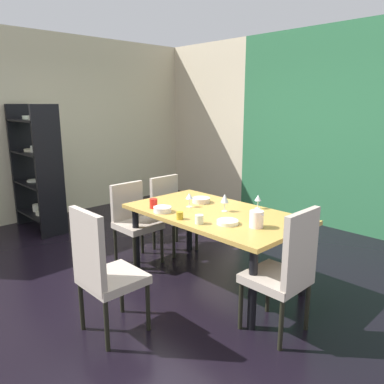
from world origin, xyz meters
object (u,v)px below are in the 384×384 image
object	(u,v)px
chair_head_near	(103,269)
wine_glass_center	(225,199)
chair_left_far	(171,209)
serving_bowl_left	(201,200)
display_shelf	(36,168)
chair_right_near	(286,269)
cup_near_window	(199,219)
wine_glass_near_shelf	(258,198)
cup_right	(180,215)
pitcher_west	(257,219)
chair_left_near	(134,218)
cup_rear	(154,203)
dining_table	(215,219)
wine_glass_north	(189,196)
serving_bowl_corner	(227,222)
serving_bowl_south	(162,209)

from	to	relation	value
chair_head_near	wine_glass_center	world-z (taller)	chair_head_near
chair_left_far	serving_bowl_left	size ratio (longest dim) A/B	4.67
display_shelf	chair_right_near	bearing A→B (deg)	4.64
chair_left_far	cup_near_window	distance (m)	1.36
wine_glass_near_shelf	cup_right	size ratio (longest dim) A/B	2.04
chair_left_far	pitcher_west	world-z (taller)	chair_left_far
chair_left_near	cup_rear	world-z (taller)	chair_left_near
wine_glass_center	cup_right	xyz separation A→B (m)	(-0.12, -0.50, -0.10)
chair_head_near	cup_right	size ratio (longest dim) A/B	14.78
dining_table	wine_glass_north	xyz separation A→B (m)	(-0.31, -0.06, 0.19)
chair_head_near	cup_rear	size ratio (longest dim) A/B	10.51
display_shelf	cup_near_window	size ratio (longest dim) A/B	22.19
serving_bowl_left	serving_bowl_corner	world-z (taller)	serving_bowl_left
cup_right	cup_near_window	bearing A→B (deg)	9.38
serving_bowl_corner	cup_rear	bearing A→B (deg)	-170.06
chair_left_near	dining_table	bearing A→B (deg)	105.74
wine_glass_near_shelf	serving_bowl_left	world-z (taller)	wine_glass_near_shelf
chair_head_near	display_shelf	bearing A→B (deg)	166.58
chair_right_near	serving_bowl_left	size ratio (longest dim) A/B	5.35
chair_head_near	display_shelf	size ratio (longest dim) A/B	0.58
pitcher_west	chair_right_near	bearing A→B (deg)	-23.87
display_shelf	serving_bowl_corner	distance (m)	3.28
serving_bowl_left	display_shelf	bearing A→B (deg)	-163.51
chair_left_far	chair_head_near	size ratio (longest dim) A/B	0.87
display_shelf	wine_glass_near_shelf	size ratio (longest dim) A/B	12.41
wine_glass_near_shelf	cup_near_window	xyz separation A→B (m)	(-0.07, -0.78, -0.07)
chair_right_near	cup_near_window	world-z (taller)	chair_right_near
serving_bowl_corner	chair_head_near	bearing A→B (deg)	-105.67
dining_table	chair_right_near	distance (m)	1.05
chair_left_near	wine_glass_center	world-z (taller)	wine_glass_center
chair_left_near	serving_bowl_corner	bearing A→B (deg)	93.35
serving_bowl_left	cup_right	distance (m)	0.64
chair_left_far	wine_glass_center	size ratio (longest dim) A/B	5.08
wine_glass_north	wine_glass_near_shelf	xyz separation A→B (m)	(0.53, 0.46, -0.00)
wine_glass_center	pitcher_west	distance (m)	0.55
chair_head_near	serving_bowl_left	xyz separation A→B (m)	(-0.38, 1.46, 0.21)
serving_bowl_south	chair_head_near	bearing A→B (deg)	-67.01
chair_left_far	serving_bowl_south	world-z (taller)	chair_left_far
serving_bowl_left	dining_table	bearing A→B (deg)	-24.56
chair_left_near	wine_glass_near_shelf	size ratio (longest dim) A/B	6.31
chair_left_near	pitcher_west	size ratio (longest dim) A/B	6.11
dining_table	chair_head_near	xyz separation A→B (m)	(0.04, -1.30, -0.10)
wine_glass_north	display_shelf	bearing A→B (deg)	-168.20
chair_right_near	wine_glass_center	bearing A→B (deg)	69.05
serving_bowl_left	cup_near_window	world-z (taller)	cup_near_window
chair_left_near	serving_bowl_corner	xyz separation A→B (m)	(1.34, 0.08, 0.25)
chair_left_far	wine_glass_near_shelf	bearing A→B (deg)	95.82
serving_bowl_corner	cup_near_window	distance (m)	0.25
cup_near_window	cup_rear	size ratio (longest dim) A/B	0.81
chair_left_near	serving_bowl_south	bearing A→B (deg)	81.32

